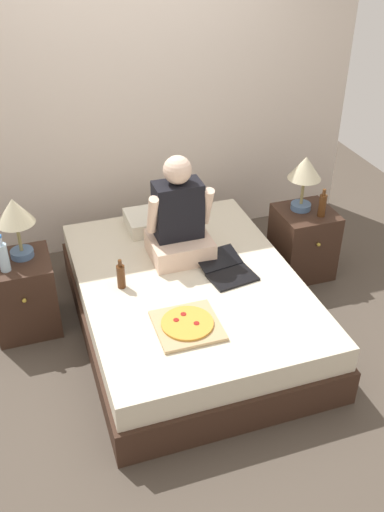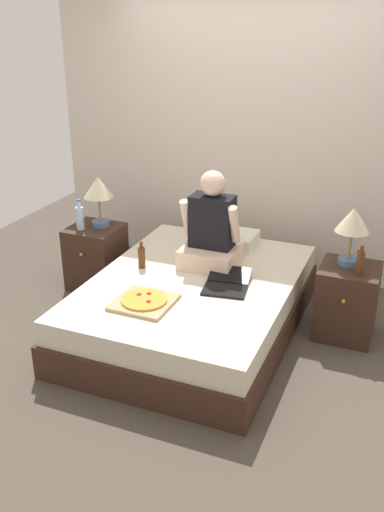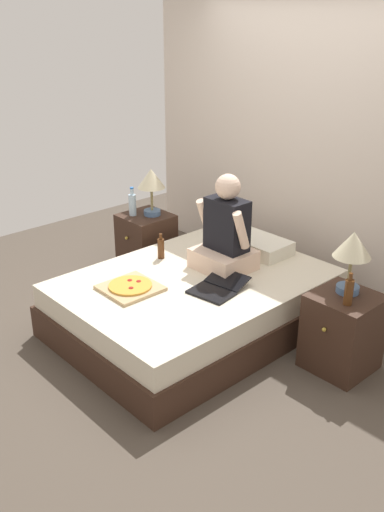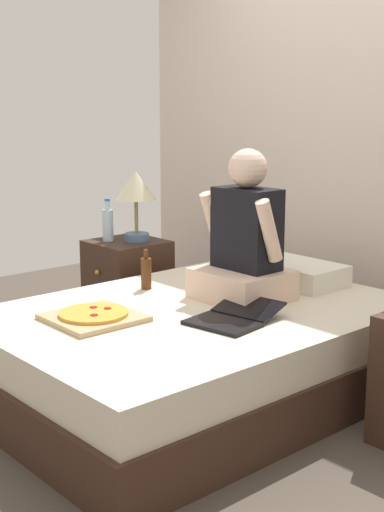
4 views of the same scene
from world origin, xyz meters
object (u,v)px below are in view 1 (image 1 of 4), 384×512
(water_bottle, at_px, (3,256))
(pizza_box, at_px, (187,325))
(nightstand_left, at_px, (24,294))
(person_seated, at_px, (179,221))
(laptop, at_px, (228,271))
(bed, at_px, (189,303))
(beer_bottle, at_px, (322,205))
(beer_bottle_on_bed, at_px, (121,276))
(lamp_on_left_nightstand, at_px, (15,215))
(nightstand_right, at_px, (303,242))
(lamp_on_right_nightstand, at_px, (305,172))

(water_bottle, height_order, pizza_box, water_bottle)
(nightstand_left, xyz_separation_m, person_seated, (1.14, -0.09, 0.44))
(laptop, distance_m, pizza_box, 0.65)
(bed, bearing_deg, nightstand_left, 160.60)
(bed, bearing_deg, beer_bottle, 13.88)
(nightstand_left, bearing_deg, beer_bottle, -2.48)
(person_seated, bearing_deg, beer_bottle_on_bed, -152.08)
(person_seated, relative_size, laptop, 1.71)
(pizza_box, bearing_deg, lamp_on_left_nightstand, 133.87)
(nightstand_right, bearing_deg, person_seated, -175.51)
(nightstand_right, bearing_deg, beer_bottle, -54.99)
(bed, xyz_separation_m, water_bottle, (-1.20, 0.30, 0.47))
(water_bottle, bearing_deg, nightstand_left, 48.35)
(water_bottle, relative_size, person_seated, 0.35)
(nightstand_left, bearing_deg, lamp_on_left_nightstand, 51.37)
(bed, height_order, beer_bottle, beer_bottle)
(lamp_on_right_nightstand, xyz_separation_m, beer_bottle, (0.10, -0.15, -0.23))
(nightstand_left, relative_size, water_bottle, 2.08)
(lamp_on_left_nightstand, xyz_separation_m, nightstand_right, (2.20, -0.05, -0.61))
(person_seated, xyz_separation_m, laptop, (0.25, -0.34, -0.27))
(nightstand_left, relative_size, person_seated, 0.74)
(water_bottle, bearing_deg, pizza_box, -38.02)
(nightstand_left, relative_size, beer_bottle_on_bed, 2.61)
(lamp_on_left_nightstand, xyz_separation_m, lamp_on_right_nightstand, (2.17, 0.00, 0.00))
(beer_bottle, height_order, laptop, beer_bottle)
(person_seated, distance_m, beer_bottle_on_bed, 0.59)
(person_seated, xyz_separation_m, beer_bottle_on_bed, (-0.49, -0.26, -0.20))
(lamp_on_right_nightstand, bearing_deg, bed, -157.81)
(bed, distance_m, water_bottle, 1.32)
(bed, xyz_separation_m, person_seated, (0.03, 0.31, 0.51))
(lamp_on_left_nightstand, height_order, water_bottle, lamp_on_left_nightstand)
(lamp_on_left_nightstand, bearing_deg, beer_bottle_on_bed, -33.11)
(lamp_on_right_nightstand, bearing_deg, water_bottle, -176.49)
(water_bottle, distance_m, person_seated, 1.23)
(lamp_on_left_nightstand, height_order, nightstand_right, lamp_on_left_nightstand)
(lamp_on_right_nightstand, bearing_deg, beer_bottle, -56.31)
(lamp_on_right_nightstand, bearing_deg, laptop, -149.50)
(bed, relative_size, beer_bottle_on_bed, 9.46)
(water_bottle, height_order, person_seated, person_seated)
(bed, bearing_deg, water_bottle, 165.78)
(beer_bottle, bearing_deg, lamp_on_right_nightstand, 123.69)
(bed, relative_size, laptop, 4.55)
(nightstand_right, height_order, laptop, nightstand_right)
(bed, bearing_deg, pizza_box, -109.17)
(nightstand_left, relative_size, lamp_on_right_nightstand, 1.28)
(nightstand_left, relative_size, pizza_box, 1.42)
(laptop, relative_size, beer_bottle_on_bed, 2.08)
(water_bottle, height_order, beer_bottle, water_bottle)
(nightstand_right, bearing_deg, laptop, -153.06)
(nightstand_right, distance_m, pizza_box, 1.58)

